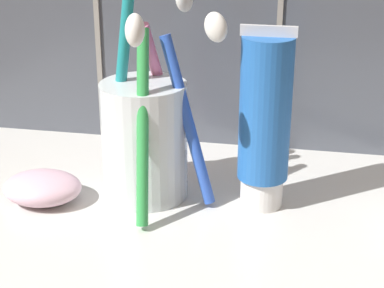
% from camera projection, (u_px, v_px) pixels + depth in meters
% --- Properties ---
extents(sink_counter, '(0.69, 0.40, 0.02)m').
position_uv_depth(sink_counter, '(228.00, 263.00, 0.46)').
color(sink_counter, silver).
rests_on(sink_counter, ground).
extents(toothbrush_cup, '(0.11, 0.16, 0.19)m').
position_uv_depth(toothbrush_cup, '(146.00, 133.00, 0.51)').
color(toothbrush_cup, silver).
rests_on(toothbrush_cup, sink_counter).
extents(toothpaste_tube, '(0.04, 0.04, 0.14)m').
position_uv_depth(toothpaste_tube, '(265.00, 120.00, 0.49)').
color(toothpaste_tube, white).
rests_on(toothpaste_tube, sink_counter).
extents(soap_bar, '(0.06, 0.05, 0.02)m').
position_uv_depth(soap_bar, '(42.00, 188.00, 0.52)').
color(soap_bar, '#DBB2C6').
rests_on(soap_bar, sink_counter).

